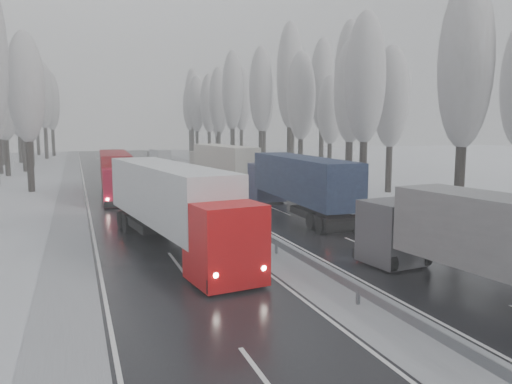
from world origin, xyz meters
TOP-DOWN VIEW (x-y plane):
  - ground at (0.00, 0.00)m, footprint 260.00×260.00m
  - carriageway_right at (5.25, 30.00)m, footprint 7.50×200.00m
  - carriageway_left at (-5.25, 30.00)m, footprint 7.50×200.00m
  - median_slush at (0.00, 30.00)m, footprint 3.00×200.00m
  - shoulder_right at (10.20, 30.00)m, footprint 2.40×200.00m
  - shoulder_left at (-10.20, 30.00)m, footprint 2.40×200.00m
  - median_guardrail at (0.00, 29.99)m, footprint 0.12×200.00m
  - tree_16 at (15.04, 15.67)m, footprint 3.60×3.60m
  - tree_18 at (14.51, 27.03)m, footprint 3.60×3.60m
  - tree_19 at (20.02, 31.03)m, footprint 3.60×3.60m
  - tree_20 at (17.90, 35.17)m, footprint 3.60×3.60m
  - tree_21 at (20.12, 39.17)m, footprint 3.60×3.60m
  - tree_22 at (17.02, 45.60)m, footprint 3.60×3.60m
  - tree_23 at (23.31, 49.60)m, footprint 3.60×3.60m
  - tree_24 at (17.90, 51.02)m, footprint 3.60×3.60m
  - tree_25 at (24.81, 55.02)m, footprint 3.60×3.60m
  - tree_26 at (17.56, 61.27)m, footprint 3.60×3.60m
  - tree_27 at (24.72, 65.27)m, footprint 3.60×3.60m
  - tree_28 at (16.34, 71.95)m, footprint 3.60×3.60m
  - tree_29 at (23.71, 75.95)m, footprint 3.60×3.60m
  - tree_30 at (16.56, 81.70)m, footprint 3.60×3.60m
  - tree_31 at (22.48, 85.70)m, footprint 3.60×3.60m
  - tree_32 at (16.63, 89.21)m, footprint 3.60×3.60m
  - tree_33 at (19.77, 93.21)m, footprint 3.60×3.60m
  - tree_34 at (15.73, 96.32)m, footprint 3.60×3.60m
  - tree_35 at (24.94, 100.32)m, footprint 3.60×3.60m
  - tree_36 at (17.04, 106.16)m, footprint 3.60×3.60m
  - tree_37 at (24.02, 110.16)m, footprint 3.60×3.60m
  - tree_38 at (18.73, 116.73)m, footprint 3.60×3.60m
  - tree_39 at (21.55, 120.73)m, footprint 3.60×3.60m
  - tree_62 at (-13.94, 43.73)m, footprint 3.60×3.60m
  - tree_66 at (-18.16, 62.35)m, footprint 3.60×3.60m
  - tree_68 at (-16.58, 69.11)m, footprint 3.60×3.60m
  - tree_70 at (-16.33, 79.19)m, footprint 3.60×3.60m
  - tree_72 at (-18.93, 88.54)m, footprint 3.60×3.60m
  - tree_73 at (-21.82, 92.54)m, footprint 3.60×3.60m
  - tree_74 at (-15.07, 99.33)m, footprint 3.60×3.60m
  - tree_76 at (-14.05, 108.72)m, footprint 3.60×3.60m
  - tree_77 at (-19.66, 112.72)m, footprint 3.60×3.60m
  - tree_78 at (-17.56, 115.31)m, footprint 3.60×3.60m
  - tree_79 at (-20.33, 119.31)m, footprint 3.60×3.60m
  - truck_blue_box at (5.81, 22.34)m, footprint 3.36×17.25m
  - truck_cream_box at (6.02, 43.51)m, footprint 3.85×17.54m
  - box_truck_distant at (3.91, 74.72)m, footprint 3.01×7.43m
  - truck_red_white at (-4.85, 14.65)m, footprint 5.14×17.82m
  - truck_red_red at (-6.12, 37.31)m, footprint 3.12×16.13m

SIDE VIEW (x-z plane):
  - ground at x=0.00m, z-range 0.00..0.00m
  - carriageway_right at x=5.25m, z-range 0.00..0.03m
  - carriageway_left at x=-5.25m, z-range 0.00..0.03m
  - median_slush at x=0.00m, z-range 0.00..0.04m
  - shoulder_right at x=10.20m, z-range 0.00..0.04m
  - shoulder_left at x=-10.20m, z-range 0.00..0.04m
  - median_guardrail at x=0.00m, z-range 0.22..0.98m
  - box_truck_distant at x=3.91m, z-range 0.03..2.72m
  - truck_red_red at x=-6.12m, z-range 0.34..4.46m
  - truck_blue_box at x=5.81m, z-range 0.37..4.77m
  - truck_cream_box at x=6.02m, z-range 0.37..4.84m
  - truck_red_white at x=-4.85m, z-range 0.38..4.91m
  - tree_23 at x=23.31m, z-range 1.99..15.54m
  - tree_77 at x=-19.66m, z-range 2.10..16.42m
  - tree_33 at x=19.77m, z-range 2.10..16.42m
  - tree_19 at x=20.02m, z-range 2.13..16.70m
  - tree_72 at x=-18.93m, z-range 2.21..17.31m
  - tree_66 at x=-18.16m, z-range 2.22..17.45m
  - tree_20 at x=17.90m, z-range 2.29..18.00m
  - tree_22 at x=17.02m, z-range 2.31..18.17m
  - tree_62 at x=-13.94m, z-range 2.34..18.38m
  - tree_39 at x=21.55m, z-range 2.36..18.54m
  - tree_37 at x=24.02m, z-range 2.38..18.75m
  - tree_16 at x=15.04m, z-range 2.40..18.93m
  - tree_18 at x=14.51m, z-range 2.41..18.99m
  - tree_68 at x=-16.58m, z-range 2.42..19.07m
  - tree_79 at x=-20.33m, z-range 2.48..19.54m
  - tree_70 at x=-16.33m, z-range 2.48..19.57m
  - tree_73 at x=-21.82m, z-range 2.50..19.72m
  - tree_32 at x=16.63m, z-range 2.51..19.85m
  - tree_27 at x=24.72m, z-range 2.55..20.17m
  - tree_34 at x=15.73m, z-range 2.55..20.19m
  - tree_30 at x=16.56m, z-range 2.59..20.45m
  - tree_38 at x=18.73m, z-range 2.60..20.58m
  - tree_29 at x=23.71m, z-range 2.62..20.73m
  - tree_35 at x=24.94m, z-range 2.64..20.89m
  - tree_76 at x=-14.05m, z-range 2.68..21.23m
  - tree_31 at x=22.48m, z-range 2.68..21.26m
  - tree_21 at x=20.12m, z-range 2.69..21.31m
  - tree_26 at x=17.56m, z-range 2.71..21.49m
  - tree_25 at x=24.81m, z-range 2.80..22.24m
  - tree_78 at x=-17.56m, z-range 2.81..22.37m
  - tree_28 at x=16.34m, z-range 2.82..22.45m
  - tree_74 at x=-15.07m, z-range 2.83..22.52m
  - tree_36 at x=17.04m, z-range 2.91..23.13m
  - tree_24 at x=17.90m, z-range 2.94..23.43m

